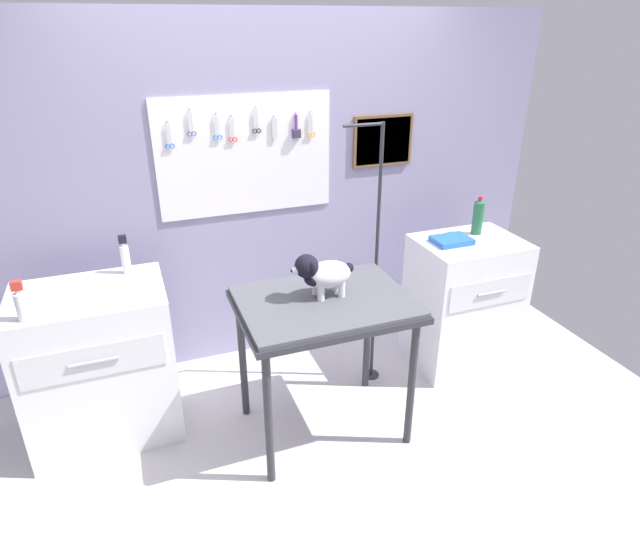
% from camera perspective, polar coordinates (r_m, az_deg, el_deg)
% --- Properties ---
extents(ground, '(4.40, 4.00, 0.04)m').
position_cam_1_polar(ground, '(3.22, 2.26, -19.25)').
color(ground, silver).
extents(rear_wall_panel, '(4.00, 0.11, 2.30)m').
position_cam_1_polar(rear_wall_panel, '(3.67, -5.16, 8.06)').
color(rear_wall_panel, '#8D86AA').
rests_on(rear_wall_panel, ground).
extents(grooming_table, '(0.93, 0.69, 0.87)m').
position_cam_1_polar(grooming_table, '(2.93, 0.45, -4.54)').
color(grooming_table, '#2D2D33').
rests_on(grooming_table, ground).
extents(grooming_arm, '(0.29, 0.11, 1.71)m').
position_cam_1_polar(grooming_arm, '(3.39, 5.79, 0.08)').
color(grooming_arm, '#2D2D33').
rests_on(grooming_arm, ground).
extents(dog, '(0.36, 0.17, 0.26)m').
position_cam_1_polar(dog, '(2.86, 0.20, -0.25)').
color(dog, white).
rests_on(dog, grooming_table).
extents(counter_left, '(0.80, 0.58, 0.91)m').
position_cam_1_polar(counter_left, '(3.34, -22.21, -9.10)').
color(counter_left, white).
rests_on(counter_left, ground).
extents(cabinet_right, '(0.68, 0.54, 0.91)m').
position_cam_1_polar(cabinet_right, '(3.85, 14.87, -3.19)').
color(cabinet_right, white).
rests_on(cabinet_right, ground).
extents(shampoo_bottle, '(0.06, 0.06, 0.21)m').
position_cam_1_polar(shampoo_bottle, '(2.94, -29.02, -3.05)').
color(shampoo_bottle, white).
rests_on(shampoo_bottle, counter_left).
extents(pump_bottle_white, '(0.05, 0.05, 0.23)m').
position_cam_1_polar(pump_bottle_white, '(3.24, -19.88, 1.41)').
color(pump_bottle_white, white).
rests_on(pump_bottle_white, counter_left).
extents(soda_bottle, '(0.07, 0.07, 0.26)m').
position_cam_1_polar(soda_bottle, '(3.77, 16.35, 5.52)').
color(soda_bottle, '#286741').
rests_on(soda_bottle, cabinet_right).
extents(supply_tray, '(0.24, 0.18, 0.04)m').
position_cam_1_polar(supply_tray, '(3.59, 13.73, 3.17)').
color(supply_tray, blue).
rests_on(supply_tray, cabinet_right).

